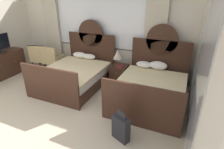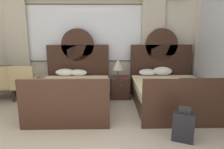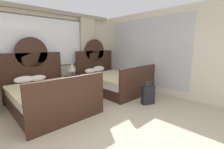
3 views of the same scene
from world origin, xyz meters
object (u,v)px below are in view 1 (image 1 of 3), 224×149
Objects in this scene: bed_near_window at (76,74)px; book_on_nightstand at (120,66)px; armchair_by_window_right at (40,57)px; bed_near_mirror at (151,88)px; nightstand_between_beds at (119,74)px; armchair_by_window_centre at (40,57)px; table_lamp_on_nightstand at (118,55)px; armchair_by_window_left at (52,59)px; suitcase_on_floor at (121,128)px.

book_on_nightstand is at bearing 26.44° from bed_near_window.
bed_near_window is 1.98m from armchair_by_window_right.
nightstand_between_beds is (-1.13, 0.69, -0.08)m from bed_near_mirror.
armchair_by_window_right is (-0.00, -0.00, 0.00)m from armchair_by_window_centre.
nightstand_between_beds is 0.31m from book_on_nightstand.
bed_near_mirror reaches higher than table_lamp_on_nightstand.
bed_near_mirror is 2.37× the size of armchair_by_window_left.
book_on_nightstand is 3.09m from armchair_by_window_centre.
armchair_by_window_centre is at bearing -177.66° from table_lamp_on_nightstand.
bed_near_mirror is at bearing -7.60° from armchair_by_window_right.
armchair_by_window_left and armchair_by_window_centre have the same top height.
bed_near_mirror is 4.47× the size of table_lamp_on_nightstand.
nightstand_between_beds is 1.14× the size of table_lamp_on_nightstand.
bed_near_mirror is (2.27, 0.01, 0.00)m from bed_near_window.
table_lamp_on_nightstand is (1.08, 0.68, 0.54)m from bed_near_window.
table_lamp_on_nightstand is 0.53× the size of armchair_by_window_centre.
table_lamp_on_nightstand reaches higher than armchair_by_window_right.
bed_near_window is 1.98m from armchair_by_window_centre.
book_on_nightstand is (1.19, 0.59, 0.22)m from bed_near_window.
armchair_by_window_right reaches higher than nightstand_between_beds.
suitcase_on_floor is at bearing -37.76° from bed_near_window.
book_on_nightstand is (0.12, -0.09, -0.32)m from table_lamp_on_nightstand.
suitcase_on_floor is at bearing -32.42° from armchair_by_window_left.
bed_near_window reaches higher than armchair_by_window_right.
armchair_by_window_left is 0.56m from armchair_by_window_right.
table_lamp_on_nightstand is 3.00m from armchair_by_window_centre.
bed_near_mirror is at bearing -29.65° from table_lamp_on_nightstand.
bed_near_mirror is 2.37× the size of armchair_by_window_right.
nightstand_between_beds is at bearing 8.06° from table_lamp_on_nightstand.
armchair_by_window_right is at bearing -177.65° from table_lamp_on_nightstand.
armchair_by_window_centre is (-2.97, -0.12, -0.41)m from table_lamp_on_nightstand.
bed_near_mirror is at bearing -31.26° from nightstand_between_beds.
armchair_by_window_centre is at bearing 163.47° from bed_near_window.
bed_near_window is at bearing -22.75° from armchair_by_window_left.
bed_near_window is 1.00× the size of bed_near_mirror.
nightstand_between_beds is at bearing 120.72° from book_on_nightstand.
table_lamp_on_nightstand reaches higher than armchair_by_window_centre.
armchair_by_window_left is 1.47× the size of suitcase_on_floor.
bed_near_window is 2.27m from bed_near_mirror.
book_on_nightstand is (0.06, -0.10, 0.29)m from nightstand_between_beds.
bed_near_window is 2.37× the size of armchair_by_window_right.
armchair_by_window_centre reaches higher than nightstand_between_beds.
bed_near_window is 8.36× the size of book_on_nightstand.
table_lamp_on_nightstand is 2.56m from suitcase_on_floor.
book_on_nightstand is at bearing -36.99° from table_lamp_on_nightstand.
armchair_by_window_left is (-2.53, -0.04, -0.09)m from book_on_nightstand.
suitcase_on_floor is at bearing -28.62° from armchair_by_window_centre.
armchair_by_window_right is 4.50m from suitcase_on_floor.
bed_near_window reaches higher than suitcase_on_floor.
table_lamp_on_nightstand is 3.00m from armchair_by_window_right.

